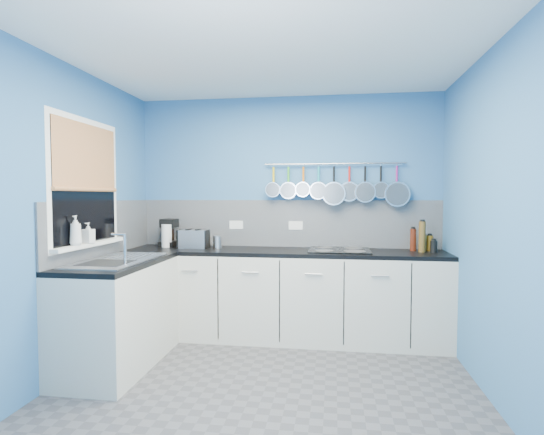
% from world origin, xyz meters
% --- Properties ---
extents(floor, '(3.20, 3.00, 0.02)m').
position_xyz_m(floor, '(0.00, 0.00, -0.01)').
color(floor, '#47474C').
rests_on(floor, ground).
extents(ceiling, '(3.20, 3.00, 0.02)m').
position_xyz_m(ceiling, '(0.00, 0.00, 2.51)').
color(ceiling, white).
rests_on(ceiling, ground).
extents(wall_back, '(3.20, 0.02, 2.50)m').
position_xyz_m(wall_back, '(0.00, 1.51, 1.25)').
color(wall_back, teal).
rests_on(wall_back, ground).
extents(wall_front, '(3.20, 0.02, 2.50)m').
position_xyz_m(wall_front, '(0.00, -1.51, 1.25)').
color(wall_front, teal).
rests_on(wall_front, ground).
extents(wall_left, '(0.02, 3.00, 2.50)m').
position_xyz_m(wall_left, '(-1.61, 0.00, 1.25)').
color(wall_left, teal).
rests_on(wall_left, ground).
extents(wall_right, '(0.02, 3.00, 2.50)m').
position_xyz_m(wall_right, '(1.61, 0.00, 1.25)').
color(wall_right, teal).
rests_on(wall_right, ground).
extents(backsplash_back, '(3.20, 0.02, 0.50)m').
position_xyz_m(backsplash_back, '(0.00, 1.49, 1.15)').
color(backsplash_back, '#909299').
rests_on(backsplash_back, wall_back).
extents(backsplash_left, '(0.02, 1.80, 0.50)m').
position_xyz_m(backsplash_left, '(-1.59, 0.60, 1.15)').
color(backsplash_left, '#909299').
rests_on(backsplash_left, wall_left).
extents(cabinet_run_back, '(3.20, 0.60, 0.86)m').
position_xyz_m(cabinet_run_back, '(0.00, 1.20, 0.43)').
color(cabinet_run_back, beige).
rests_on(cabinet_run_back, ground).
extents(worktop_back, '(3.20, 0.60, 0.04)m').
position_xyz_m(worktop_back, '(0.00, 1.20, 0.88)').
color(worktop_back, black).
rests_on(worktop_back, cabinet_run_back).
extents(cabinet_run_left, '(0.60, 1.20, 0.86)m').
position_xyz_m(cabinet_run_left, '(-1.30, 0.30, 0.43)').
color(cabinet_run_left, beige).
rests_on(cabinet_run_left, ground).
extents(worktop_left, '(0.60, 1.20, 0.04)m').
position_xyz_m(worktop_left, '(-1.30, 0.30, 0.88)').
color(worktop_left, black).
rests_on(worktop_left, cabinet_run_left).
extents(window_frame, '(0.01, 1.00, 1.10)m').
position_xyz_m(window_frame, '(-1.58, 0.30, 1.55)').
color(window_frame, white).
rests_on(window_frame, wall_left).
extents(window_glass, '(0.01, 0.90, 1.00)m').
position_xyz_m(window_glass, '(-1.57, 0.30, 1.55)').
color(window_glass, black).
rests_on(window_glass, wall_left).
extents(bamboo_blind, '(0.01, 0.90, 0.55)m').
position_xyz_m(bamboo_blind, '(-1.56, 0.30, 1.77)').
color(bamboo_blind, tan).
rests_on(bamboo_blind, wall_left).
extents(window_sill, '(0.10, 0.98, 0.03)m').
position_xyz_m(window_sill, '(-1.55, 0.30, 1.04)').
color(window_sill, white).
rests_on(window_sill, wall_left).
extents(sink_unit, '(0.50, 0.95, 0.01)m').
position_xyz_m(sink_unit, '(-1.30, 0.30, 0.90)').
color(sink_unit, silver).
rests_on(sink_unit, worktop_left).
extents(mixer_tap, '(0.12, 0.08, 0.26)m').
position_xyz_m(mixer_tap, '(-1.14, 0.12, 1.03)').
color(mixer_tap, silver).
rests_on(mixer_tap, worktop_left).
extents(socket_left, '(0.15, 0.01, 0.09)m').
position_xyz_m(socket_left, '(-0.55, 1.48, 1.13)').
color(socket_left, white).
rests_on(socket_left, backsplash_back).
extents(socket_right, '(0.15, 0.01, 0.09)m').
position_xyz_m(socket_right, '(0.10, 1.48, 1.13)').
color(socket_right, white).
rests_on(socket_right, backsplash_back).
extents(pot_rail, '(1.45, 0.02, 0.02)m').
position_xyz_m(pot_rail, '(0.50, 1.45, 1.78)').
color(pot_rail, silver).
rests_on(pot_rail, wall_back).
extents(soap_bottle_a, '(0.11, 0.11, 0.24)m').
position_xyz_m(soap_bottle_a, '(-1.53, 0.07, 1.17)').
color(soap_bottle_a, white).
rests_on(soap_bottle_a, window_sill).
extents(soap_bottle_b, '(0.09, 0.09, 0.17)m').
position_xyz_m(soap_bottle_b, '(-1.53, 0.25, 1.14)').
color(soap_bottle_b, white).
rests_on(soap_bottle_b, window_sill).
extents(paper_towel, '(0.11, 0.11, 0.24)m').
position_xyz_m(paper_towel, '(-1.25, 1.25, 1.02)').
color(paper_towel, white).
rests_on(paper_towel, worktop_back).
extents(coffee_maker, '(0.18, 0.20, 0.30)m').
position_xyz_m(coffee_maker, '(-1.26, 1.31, 1.05)').
color(coffee_maker, black).
rests_on(coffee_maker, worktop_back).
extents(toaster, '(0.29, 0.17, 0.19)m').
position_xyz_m(toaster, '(-0.95, 1.23, 0.99)').
color(toaster, silver).
rests_on(toaster, worktop_back).
extents(canister, '(0.10, 0.10, 0.13)m').
position_xyz_m(canister, '(-0.70, 1.25, 0.96)').
color(canister, silver).
rests_on(canister, worktop_back).
extents(hob, '(0.60, 0.53, 0.01)m').
position_xyz_m(hob, '(0.56, 1.23, 0.91)').
color(hob, black).
rests_on(hob, worktop_back).
extents(pan_0, '(0.16, 0.09, 0.35)m').
position_xyz_m(pan_0, '(-0.13, 1.44, 1.61)').
color(pan_0, silver).
rests_on(pan_0, pot_rail).
extents(pan_1, '(0.18, 0.05, 0.37)m').
position_xyz_m(pan_1, '(0.02, 1.44, 1.60)').
color(pan_1, silver).
rests_on(pan_1, pot_rail).
extents(pan_2, '(0.16, 0.13, 0.35)m').
position_xyz_m(pan_2, '(0.18, 1.44, 1.61)').
color(pan_2, silver).
rests_on(pan_2, pot_rail).
extents(pan_3, '(0.18, 0.10, 0.37)m').
position_xyz_m(pan_3, '(0.34, 1.44, 1.59)').
color(pan_3, silver).
rests_on(pan_3, pot_rail).
extents(pan_4, '(0.24, 0.10, 0.43)m').
position_xyz_m(pan_4, '(0.50, 1.44, 1.56)').
color(pan_4, silver).
rests_on(pan_4, pot_rail).
extents(pan_5, '(0.20, 0.06, 0.39)m').
position_xyz_m(pan_5, '(0.66, 1.44, 1.58)').
color(pan_5, silver).
rests_on(pan_5, pot_rail).
extents(pan_6, '(0.21, 0.08, 0.40)m').
position_xyz_m(pan_6, '(0.82, 1.44, 1.58)').
color(pan_6, silver).
rests_on(pan_6, pot_rail).
extents(pan_7, '(0.17, 0.07, 0.36)m').
position_xyz_m(pan_7, '(0.98, 1.44, 1.60)').
color(pan_7, silver).
rests_on(pan_7, pot_rail).
extents(pan_8, '(0.26, 0.08, 0.45)m').
position_xyz_m(pan_8, '(1.14, 1.44, 1.56)').
color(pan_8, silver).
rests_on(pan_8, pot_rail).
extents(condiment_0, '(0.06, 0.06, 0.15)m').
position_xyz_m(condiment_0, '(1.44, 1.32, 0.98)').
color(condiment_0, '#8C5914').
rests_on(condiment_0, worktop_back).
extents(condiment_1, '(0.07, 0.07, 0.16)m').
position_xyz_m(condiment_1, '(1.38, 1.31, 0.98)').
color(condiment_1, olive).
rests_on(condiment_1, worktop_back).
extents(condiment_2, '(0.06, 0.06, 0.22)m').
position_xyz_m(condiment_2, '(1.28, 1.32, 1.01)').
color(condiment_2, '#4C190C').
rests_on(condiment_2, worktop_back).
extents(condiment_3, '(0.07, 0.07, 0.11)m').
position_xyz_m(condiment_3, '(1.46, 1.21, 0.96)').
color(condiment_3, black).
rests_on(condiment_3, worktop_back).
extents(condiment_4, '(0.06, 0.06, 0.30)m').
position_xyz_m(condiment_4, '(1.35, 1.24, 1.05)').
color(condiment_4, brown).
rests_on(condiment_4, worktop_back).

